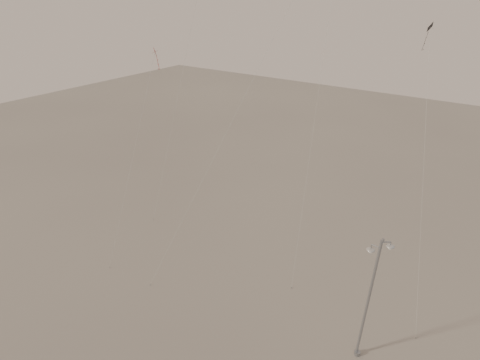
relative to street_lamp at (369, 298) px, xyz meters
The scene contains 5 objects.
ground 11.46m from the street_lamp, behind, with size 160.00×160.00×0.00m, color gray.
street_lamp is the anchor object (origin of this frame).
kite_1 22.34m from the street_lamp, 142.23° to the left, with size 7.73×16.50×28.90m.
kite_3 21.88m from the street_lamp, behind, with size 3.37×5.77×19.39m.
kite_4 16.73m from the street_lamp, 95.07° to the left, with size 5.70×11.63×21.14m.
Camera 1 is at (13.38, -18.50, 23.38)m, focal length 28.00 mm.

